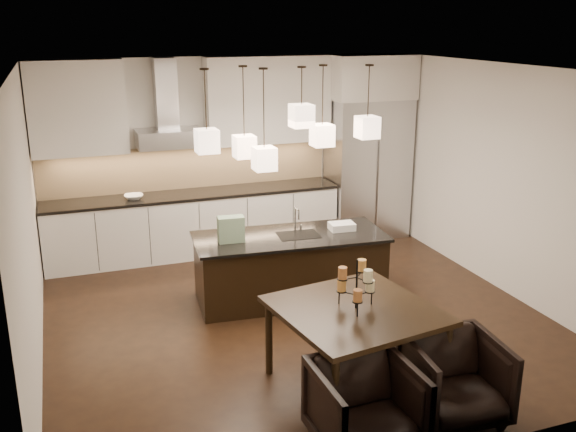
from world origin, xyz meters
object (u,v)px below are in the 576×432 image
object	(u,v)px
dining_table	(354,348)
island_body	(290,268)
refrigerator	(367,169)
armchair_right	(455,379)
armchair_left	(366,408)

from	to	relation	value
dining_table	island_body	bearing A→B (deg)	77.97
island_body	refrigerator	bearing A→B (deg)	48.85
refrigerator	armchair_right	bearing A→B (deg)	-107.65
refrigerator	armchair_left	size ratio (longest dim) A/B	2.68
armchair_right	armchair_left	bearing A→B (deg)	-165.86
refrigerator	dining_table	distance (m)	4.55
dining_table	armchair_left	size ratio (longest dim) A/B	1.66
dining_table	armchair_left	bearing A→B (deg)	-118.57
armchair_right	island_body	bearing A→B (deg)	105.33
island_body	dining_table	distance (m)	2.08
refrigerator	island_body	distance (m)	2.83
refrigerator	dining_table	size ratio (longest dim) A/B	1.61
armchair_left	dining_table	bearing A→B (deg)	69.46
refrigerator	dining_table	world-z (taller)	refrigerator
island_body	armchair_left	world-z (taller)	island_body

